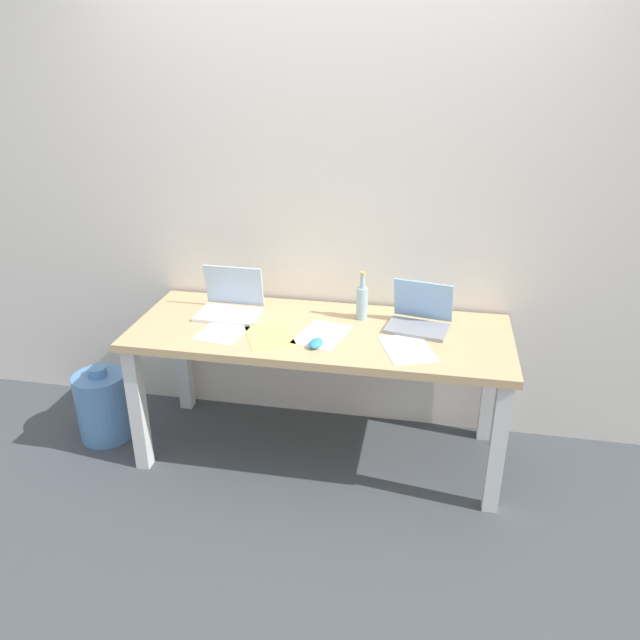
% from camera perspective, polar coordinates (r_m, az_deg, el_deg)
% --- Properties ---
extents(ground_plane, '(8.00, 8.00, 0.00)m').
position_cam_1_polar(ground_plane, '(3.42, 0.00, -11.90)').
color(ground_plane, '#42474C').
extents(back_wall, '(5.20, 0.08, 2.60)m').
position_cam_1_polar(back_wall, '(3.25, 1.39, 11.48)').
color(back_wall, silver).
rests_on(back_wall, ground).
extents(desk, '(1.86, 0.71, 0.72)m').
position_cam_1_polar(desk, '(3.09, 0.00, -2.42)').
color(desk, tan).
rests_on(desk, ground).
extents(laptop_left, '(0.32, 0.25, 0.24)m').
position_cam_1_polar(laptop_left, '(3.24, -8.29, 1.47)').
color(laptop_left, silver).
rests_on(laptop_left, desk).
extents(laptop_right, '(0.33, 0.27, 0.23)m').
position_cam_1_polar(laptop_right, '(3.09, 9.13, 0.20)').
color(laptop_right, gray).
rests_on(laptop_right, desk).
extents(beer_bottle, '(0.06, 0.06, 0.25)m').
position_cam_1_polar(beer_bottle, '(3.14, 3.89, 1.72)').
color(beer_bottle, '#99B7C1').
rests_on(beer_bottle, desk).
extents(computer_mouse, '(0.08, 0.11, 0.03)m').
position_cam_1_polar(computer_mouse, '(2.87, -0.39, -2.15)').
color(computer_mouse, '#338CC6').
rests_on(computer_mouse, desk).
extents(paper_sheet_front_left, '(0.25, 0.32, 0.00)m').
position_cam_1_polar(paper_sheet_front_left, '(3.08, -8.72, -0.90)').
color(paper_sheet_front_left, white).
rests_on(paper_sheet_front_left, desk).
extents(paper_sheet_front_right, '(0.30, 0.35, 0.00)m').
position_cam_1_polar(paper_sheet_front_right, '(2.89, 8.05, -2.62)').
color(paper_sheet_front_right, white).
rests_on(paper_sheet_front_right, desk).
extents(paper_sheet_center, '(0.27, 0.34, 0.00)m').
position_cam_1_polar(paper_sheet_center, '(2.99, 0.21, -1.36)').
color(paper_sheet_center, white).
rests_on(paper_sheet_center, desk).
extents(paper_yellow_folder, '(0.31, 0.36, 0.00)m').
position_cam_1_polar(paper_yellow_folder, '(3.00, -4.69, -1.37)').
color(paper_yellow_folder, '#F4E06B').
rests_on(paper_yellow_folder, desk).
extents(water_cooler_jug, '(0.28, 0.28, 0.43)m').
position_cam_1_polar(water_cooler_jug, '(3.63, -19.35, -7.44)').
color(water_cooler_jug, '#598CC6').
rests_on(water_cooler_jug, ground).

